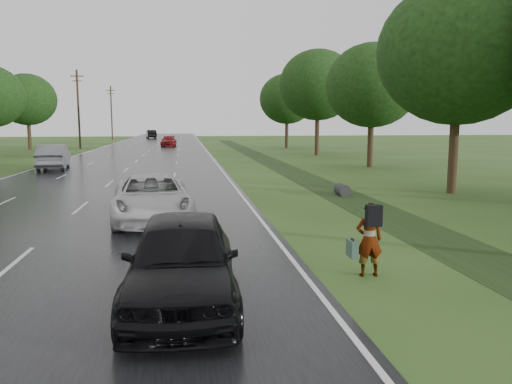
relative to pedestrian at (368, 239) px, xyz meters
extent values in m
plane|color=#2D491A|center=(-8.18, 2.05, -0.86)|extent=(220.00, 220.00, 0.00)
cube|color=black|center=(-8.18, 47.05, -0.84)|extent=(14.00, 180.00, 0.04)
cube|color=silver|center=(-1.43, 47.05, -0.82)|extent=(0.12, 180.00, 0.01)
cube|color=silver|center=(-14.93, 47.05, -0.82)|extent=(0.12, 180.00, 0.01)
cube|color=silver|center=(-8.18, 47.05, -0.82)|extent=(0.12, 180.00, 0.01)
cube|color=black|center=(3.32, 22.05, -0.86)|extent=(2.20, 120.00, 0.01)
cylinder|color=#2D2D2D|center=(3.32, 12.05, -0.61)|extent=(0.56, 1.00, 0.56)
cylinder|color=#342615|center=(-17.38, 57.05, 4.14)|extent=(0.26, 0.26, 10.00)
cube|color=#342615|center=(-17.38, 57.05, 8.34)|extent=(1.60, 0.12, 0.12)
cube|color=#342615|center=(-17.38, 57.05, 7.74)|extent=(1.20, 0.10, 0.10)
cylinder|color=#342615|center=(-17.38, 87.05, 4.14)|extent=(0.26, 0.26, 10.00)
cube|color=#342615|center=(-17.38, 87.05, 8.34)|extent=(1.60, 0.12, 0.12)
cube|color=#342615|center=(-17.38, 87.05, 7.74)|extent=(1.20, 0.10, 0.10)
cylinder|color=#342615|center=(8.82, 12.05, 1.06)|extent=(0.44, 0.44, 3.84)
ellipsoid|color=black|center=(8.82, 12.05, 5.83)|extent=(7.60, 7.60, 6.84)
cylinder|color=#342615|center=(10.02, 26.05, 0.90)|extent=(0.44, 0.44, 3.52)
ellipsoid|color=black|center=(10.02, 26.05, 5.28)|extent=(7.00, 7.00, 6.30)
cylinder|color=#342615|center=(9.62, 40.05, 1.22)|extent=(0.44, 0.44, 4.16)
ellipsoid|color=black|center=(9.62, 40.05, 6.30)|extent=(8.00, 8.00, 7.20)
cylinder|color=#342615|center=(9.32, 54.05, 0.98)|extent=(0.44, 0.44, 3.68)
ellipsoid|color=black|center=(9.32, 54.05, 5.52)|extent=(7.20, 7.20, 6.48)
cylinder|color=#342615|center=(-22.98, 55.05, 0.90)|extent=(0.44, 0.44, 3.52)
ellipsoid|color=black|center=(-22.98, 55.05, 5.28)|extent=(7.00, 7.00, 6.30)
imported|color=#A5998C|center=(0.02, 0.01, -0.03)|extent=(0.62, 0.42, 1.67)
cube|color=black|center=(0.01, -0.23, 0.56)|extent=(0.34, 0.21, 0.47)
cube|color=#385248|center=(-0.33, 0.11, -0.25)|extent=(0.17, 0.47, 0.38)
cube|color=black|center=(-0.33, 0.11, -0.03)|extent=(0.05, 0.16, 0.03)
imported|color=silver|center=(-5.18, 7.05, -0.03)|extent=(3.10, 5.91, 1.59)
imported|color=black|center=(-4.12, -1.26, 0.03)|extent=(2.20, 5.09, 1.71)
imported|color=gray|center=(-13.45, 27.54, 0.06)|extent=(2.50, 5.54, 1.76)
imported|color=maroon|center=(-6.14, 60.55, -0.10)|extent=(2.22, 5.04, 1.44)
imported|color=black|center=(-10.72, 95.25, 0.03)|extent=(2.61, 5.41, 1.71)
camera|label=1|loc=(-4.04, -10.40, 2.59)|focal=35.00mm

